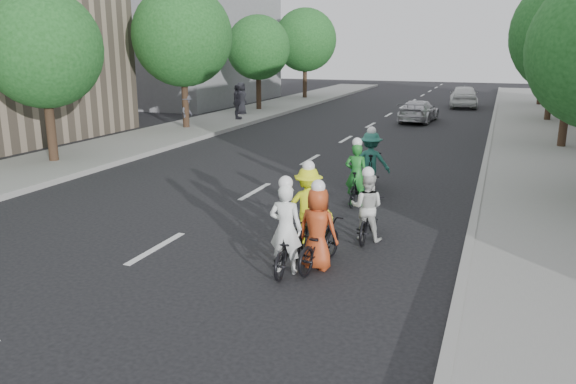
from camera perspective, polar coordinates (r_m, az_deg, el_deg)
The scene contains 24 objects.
ground at distance 11.96m, azimuth -13.24°, elevation -5.58°, with size 120.00×120.00×0.00m, color black.
sidewalk_left at distance 24.38m, azimuth -15.90°, elevation 4.65°, with size 4.00×80.00×0.15m, color gray.
curb_left at distance 23.27m, azimuth -12.02°, elevation 4.47°, with size 0.18×80.00×0.18m, color #999993.
sidewalk_right at distance 19.71m, azimuth 24.92°, elevation 1.59°, with size 4.00×80.00×0.15m, color gray.
curb_right at distance 19.65m, azimuth 19.27°, elevation 2.14°, with size 0.18×80.00×0.18m, color #999993.
bldg_sw at distance 43.48m, azimuth -10.59°, elevation 14.28°, with size 10.00×14.00×8.00m, color slate.
tree_l_2 at distance 21.13m, azimuth -23.68°, elevation 13.18°, with size 4.00×4.00×5.97m.
tree_l_3 at distance 28.32m, azimuth -10.69°, elevation 15.29°, with size 4.80×4.80×6.93m.
tree_l_4 at distance 36.32m, azimuth -3.05°, elevation 14.43°, with size 4.00×4.00×5.97m.
tree_l_5 at distance 44.71m, azimuth 1.76°, elevation 15.17°, with size 4.80×4.80×6.93m.
tree_r_1 at distance 24.96m, azimuth 27.13°, elevation 14.12°, with size 4.80×4.80×6.93m.
tree_r_2 at distance 33.93m, azimuth 25.51°, elevation 13.07°, with size 4.00×4.00×5.97m.
tree_r_3 at distance 42.91m, azimuth 24.73°, elevation 13.92°, with size 4.80×4.80×6.93m.
cyclist_0 at distance 12.15m, azimuth 8.05°, elevation -2.20°, with size 0.73×1.63×1.61m.
cyclist_1 at distance 10.33m, azimuth -0.11°, elevation -4.98°, with size 0.67×1.64×1.82m.
cyclist_2 at distance 10.51m, azimuth 3.11°, elevation -4.62°, with size 0.82×1.75×1.71m.
cyclist_3 at distance 16.22m, azimuth 8.39°, elevation 2.62°, with size 1.20×1.91×1.87m.
cyclist_4 at distance 11.84m, azimuth 2.13°, elevation -2.06°, with size 1.11×1.69×1.78m.
cyclist_5 at distance 14.79m, azimuth 6.98°, elevation 1.07°, with size 0.60×1.52×1.79m.
follow_car_lead at distance 32.00m, azimuth 13.12°, elevation 8.01°, with size 1.67×4.10×1.19m, color silver.
follow_car_trail at distance 40.65m, azimuth 17.42°, elevation 9.29°, with size 1.79×4.46×1.52m, color white.
spectator_0 at distance 28.56m, azimuth -10.21°, elevation 8.11°, with size 1.02×0.59×1.58m, color #454651.
spectator_1 at distance 31.31m, azimuth -5.19°, elevation 9.10°, with size 1.10×0.46×1.88m, color #4D4A57.
spectator_2 at distance 33.80m, azimuth -4.78°, elevation 9.50°, with size 0.91×0.59×1.87m, color #504E5B.
Camera 1 is at (6.43, -9.25, 4.04)m, focal length 35.00 mm.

